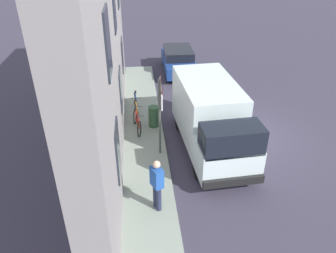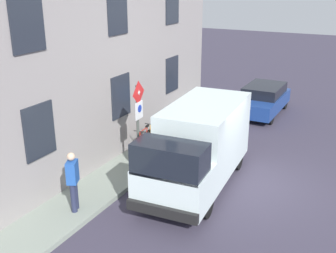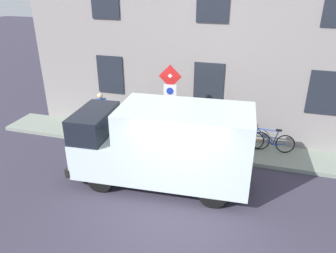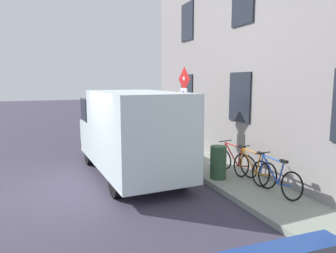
# 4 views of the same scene
# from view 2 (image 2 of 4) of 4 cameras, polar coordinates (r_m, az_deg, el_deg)

# --- Properties ---
(ground_plane) EXTENTS (80.00, 80.00, 0.00)m
(ground_plane) POSITION_cam_2_polar(r_m,az_deg,el_deg) (13.45, 11.73, -8.00)
(ground_plane) COLOR #3B3647
(sidewalk_slab) EXTENTS (1.61, 16.35, 0.14)m
(sidewalk_slab) POSITION_cam_2_polar(r_m,az_deg,el_deg) (14.90, -3.70, -4.46)
(sidewalk_slab) COLOR gray
(sidewalk_slab) RESTS_ON ground_plane
(building_facade) EXTENTS (0.75, 14.35, 7.18)m
(building_facade) POSITION_cam_2_polar(r_m,az_deg,el_deg) (14.45, -7.98, 9.30)
(building_facade) COLOR gray
(building_facade) RESTS_ON ground_plane
(sign_post_stacked) EXTENTS (0.16, 0.56, 2.97)m
(sign_post_stacked) POSITION_cam_2_polar(r_m,az_deg,el_deg) (13.01, -4.09, 1.68)
(sign_post_stacked) COLOR #474C47
(sign_post_stacked) RESTS_ON sidewalk_slab
(delivery_van) EXTENTS (2.35, 5.45, 2.50)m
(delivery_van) POSITION_cam_2_polar(r_m,az_deg,el_deg) (12.79, 4.24, -2.52)
(delivery_van) COLOR white
(delivery_van) RESTS_ON ground_plane
(parked_hatchback) EXTENTS (1.79, 4.02, 1.38)m
(parked_hatchback) POSITION_cam_2_polar(r_m,az_deg,el_deg) (20.35, 13.02, 3.77)
(parked_hatchback) COLOR navy
(parked_hatchback) RESTS_ON ground_plane
(bicycle_blue) EXTENTS (0.46, 1.71, 0.89)m
(bicycle_blue) POSITION_cam_2_polar(r_m,az_deg,el_deg) (16.77, -0.27, 0.05)
(bicycle_blue) COLOR black
(bicycle_blue) RESTS_ON sidewalk_slab
(bicycle_orange) EXTENTS (0.46, 1.71, 0.89)m
(bicycle_orange) POSITION_cam_2_polar(r_m,az_deg,el_deg) (16.07, -1.69, -0.86)
(bicycle_orange) COLOR black
(bicycle_orange) RESTS_ON sidewalk_slab
(bicycle_red) EXTENTS (0.49, 1.71, 0.89)m
(bicycle_red) POSITION_cam_2_polar(r_m,az_deg,el_deg) (15.38, -3.23, -1.85)
(bicycle_red) COLOR black
(bicycle_red) RESTS_ON sidewalk_slab
(pedestrian) EXTENTS (0.40, 0.47, 1.72)m
(pedestrian) POSITION_cam_2_polar(r_m,az_deg,el_deg) (11.48, -13.02, -7.17)
(pedestrian) COLOR #262B47
(pedestrian) RESTS_ON sidewalk_slab
(litter_bin) EXTENTS (0.44, 0.44, 0.90)m
(litter_bin) POSITION_cam_2_polar(r_m,az_deg,el_deg) (15.22, -0.49, -1.74)
(litter_bin) COLOR #2D5133
(litter_bin) RESTS_ON sidewalk_slab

